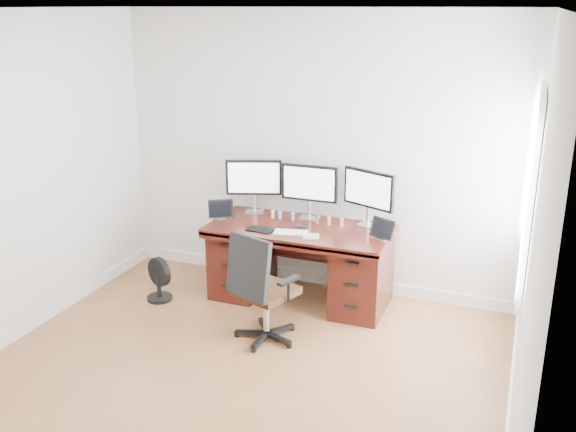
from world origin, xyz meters
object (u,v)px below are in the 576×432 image
(desk, at_px, (300,260))
(floor_fan, at_px, (159,280))
(monitor_center, at_px, (309,185))
(keyboard, at_px, (291,232))
(office_chair, at_px, (262,306))

(desk, distance_m, floor_fan, 1.38)
(monitor_center, relative_size, keyboard, 1.77)
(floor_fan, bearing_deg, desk, 43.72)
(office_chair, bearing_deg, monitor_center, 108.65)
(desk, height_order, floor_fan, desk)
(floor_fan, bearing_deg, monitor_center, 52.37)
(desk, bearing_deg, keyboard, -93.16)
(keyboard, bearing_deg, floor_fan, 179.62)
(floor_fan, xyz_separation_m, keyboard, (1.26, 0.28, 0.55))
(monitor_center, bearing_deg, office_chair, -91.47)
(floor_fan, bearing_deg, keyboard, 34.81)
(monitor_center, bearing_deg, desk, -90.36)
(office_chair, distance_m, monitor_center, 1.35)
(office_chair, distance_m, floor_fan, 1.30)
(office_chair, bearing_deg, keyboard, 108.93)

